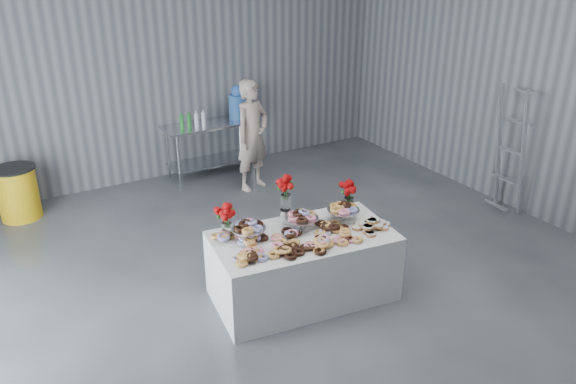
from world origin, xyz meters
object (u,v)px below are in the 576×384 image
(water_jug, at_px, (237,104))
(person, at_px, (252,135))
(prep_table, at_px, (211,140))
(stepladder, at_px, (511,151))
(trash_barrel, at_px, (18,193))
(display_table, at_px, (303,266))

(water_jug, xyz_separation_m, person, (-0.13, -0.79, -0.29))
(prep_table, relative_size, stepladder, 0.81)
(water_jug, bearing_deg, stepladder, -52.64)
(person, relative_size, trash_barrel, 2.29)
(person, bearing_deg, water_jug, 60.96)
(prep_table, bearing_deg, water_jug, -0.00)
(water_jug, distance_m, person, 0.85)
(prep_table, distance_m, stepladder, 4.55)
(water_jug, height_order, person, person)
(water_jug, relative_size, trash_barrel, 0.74)
(person, xyz_separation_m, stepladder, (2.69, -2.57, 0.06))
(water_jug, relative_size, person, 0.32)
(prep_table, bearing_deg, trash_barrel, -178.36)
(trash_barrel, relative_size, stepladder, 0.41)
(water_jug, distance_m, stepladder, 4.23)
(person, height_order, trash_barrel, person)
(person, bearing_deg, stepladder, -63.08)
(display_table, bearing_deg, person, 72.88)
(trash_barrel, bearing_deg, stepladder, -28.58)
(display_table, relative_size, prep_table, 1.27)
(person, xyz_separation_m, trash_barrel, (-3.31, 0.70, -0.48))
(person, distance_m, stepladder, 3.72)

